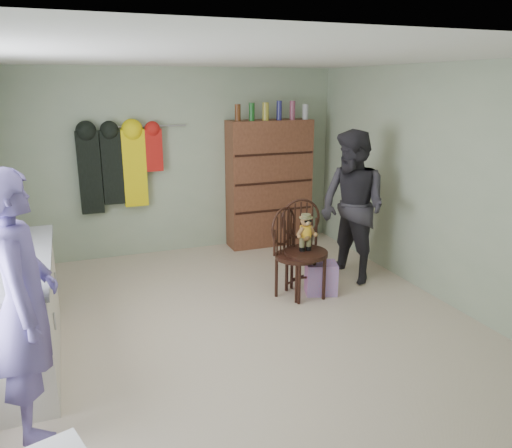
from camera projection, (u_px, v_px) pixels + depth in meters
name	position (u px, v px, depth m)	size (l,w,h in m)	color
ground_plane	(240.00, 324.00, 4.91)	(5.00, 5.00, 0.00)	beige
room_walls	(221.00, 157.00, 4.96)	(5.00, 5.00, 5.00)	#A9B79A
counter	(16.00, 311.00, 4.12)	(0.64, 1.86, 0.94)	silver
chair_front	(304.00, 242.00, 5.48)	(0.51, 0.51, 1.07)	black
chair_far	(292.00, 250.00, 5.46)	(0.60, 0.60, 0.99)	black
striped_bag	(321.00, 278.00, 5.60)	(0.34, 0.26, 0.36)	pink
person_left	(24.00, 305.00, 3.22)	(0.66, 0.43, 1.81)	#63559C
person_right	(352.00, 207.00, 5.81)	(0.87, 0.68, 1.79)	#2D2B33
dresser	(269.00, 183.00, 7.16)	(1.20, 0.39, 2.06)	brown
coat_rack	(118.00, 167.00, 6.43)	(1.42, 0.12, 1.09)	#99999E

